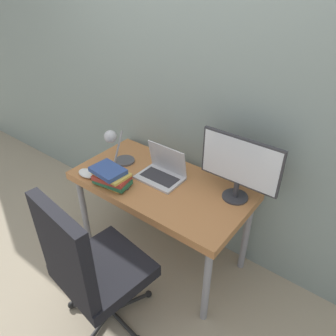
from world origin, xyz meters
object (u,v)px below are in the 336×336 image
monitor (240,165)px  book_stack (111,177)px  desk_lamp (115,145)px  office_chair (89,265)px  game_controller (87,173)px  laptop (162,172)px

monitor → book_stack: bearing=-152.0°
desk_lamp → office_chair: office_chair is taller
desk_lamp → game_controller: bearing=-110.3°
game_controller → monitor: bearing=23.8°
office_chair → laptop: bearing=95.5°
desk_lamp → book_stack: bearing=-54.3°
office_chair → game_controller: size_ratio=6.99×
desk_lamp → book_stack: 0.27m
desk_lamp → game_controller: desk_lamp is taller
laptop → book_stack: size_ratio=1.14×
laptop → monitor: monitor is taller
monitor → game_controller: bearing=-156.2°
office_chair → desk_lamp: bearing=122.3°
monitor → book_stack: size_ratio=1.91×
monitor → office_chair: bearing=-116.7°
laptop → office_chair: (0.08, -0.81, -0.21)m
desk_lamp → game_controller: size_ratio=2.09×
desk_lamp → laptop: bearing=14.1°
game_controller → book_stack: bearing=7.6°
monitor → book_stack: (-0.77, -0.41, -0.19)m
desk_lamp → game_controller: (-0.09, -0.23, -0.17)m
laptop → office_chair: office_chair is taller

